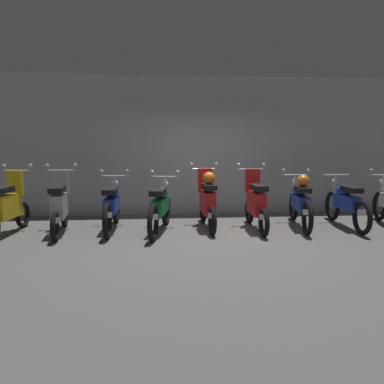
# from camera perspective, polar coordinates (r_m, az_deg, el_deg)

# --- Properties ---
(ground_plane) EXTENTS (80.00, 80.00, 0.00)m
(ground_plane) POSITION_cam_1_polar(r_m,az_deg,el_deg) (6.48, 3.33, -7.37)
(ground_plane) COLOR #565451
(back_wall) EXTENTS (16.00, 0.30, 3.24)m
(back_wall) POSITION_cam_1_polar(r_m,az_deg,el_deg) (8.70, 1.14, 7.23)
(back_wall) COLOR #9EA0A3
(back_wall) RESTS_ON ground
(motorbike_slot_0) EXTENTS (0.59, 1.68, 1.29)m
(motorbike_slot_0) POSITION_cam_1_polar(r_m,az_deg,el_deg) (7.49, -27.06, -2.02)
(motorbike_slot_0) COLOR black
(motorbike_slot_0) RESTS_ON ground
(motorbike_slot_1) EXTENTS (0.59, 1.68, 1.29)m
(motorbike_slot_1) POSITION_cam_1_polar(r_m,az_deg,el_deg) (7.19, -20.21, -2.03)
(motorbike_slot_1) COLOR black
(motorbike_slot_1) RESTS_ON ground
(motorbike_slot_2) EXTENTS (0.59, 1.95, 1.15)m
(motorbike_slot_2) POSITION_cam_1_polar(r_m,az_deg,el_deg) (7.18, -12.55, -2.04)
(motorbike_slot_2) COLOR black
(motorbike_slot_2) RESTS_ON ground
(motorbike_slot_3) EXTENTS (0.61, 1.93, 1.15)m
(motorbike_slot_3) POSITION_cam_1_polar(r_m,az_deg,el_deg) (6.88, -5.02, -2.31)
(motorbike_slot_3) COLOR black
(motorbike_slot_3) RESTS_ON ground
(motorbike_slot_4) EXTENTS (0.59, 1.68, 1.29)m
(motorbike_slot_4) POSITION_cam_1_polar(r_m,az_deg,el_deg) (7.17, 2.43, -1.26)
(motorbike_slot_4) COLOR black
(motorbike_slot_4) RESTS_ON ground
(motorbike_slot_5) EXTENTS (0.59, 1.68, 1.29)m
(motorbike_slot_5) POSITION_cam_1_polar(r_m,az_deg,el_deg) (7.18, 10.06, -1.70)
(motorbike_slot_5) COLOR black
(motorbike_slot_5) RESTS_ON ground
(motorbike_slot_6) EXTENTS (0.59, 1.94, 1.15)m
(motorbike_slot_6) POSITION_cam_1_polar(r_m,az_deg,el_deg) (7.57, 16.74, -1.42)
(motorbike_slot_6) COLOR black
(motorbike_slot_6) RESTS_ON ground
(motorbike_slot_7) EXTENTS (0.56, 1.95, 1.03)m
(motorbike_slot_7) POSITION_cam_1_polar(r_m,az_deg,el_deg) (7.92, 23.16, -1.60)
(motorbike_slot_7) COLOR black
(motorbike_slot_7) RESTS_ON ground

